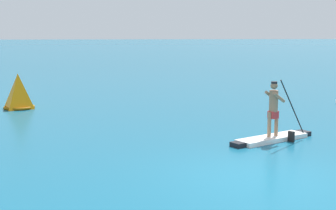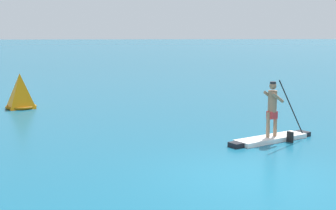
% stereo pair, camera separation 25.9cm
% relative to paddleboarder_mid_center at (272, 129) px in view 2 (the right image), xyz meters
% --- Properties ---
extents(ground, '(440.00, 440.00, 0.00)m').
position_rel_paddleboarder_mid_center_xyz_m(ground, '(-1.62, -3.46, -0.36)').
color(ground, '#145B7A').
extents(paddleboarder_mid_center, '(2.91, 1.78, 1.88)m').
position_rel_paddleboarder_mid_center_xyz_m(paddleboarder_mid_center, '(0.00, 0.00, 0.00)').
color(paddleboarder_mid_center, white).
rests_on(paddleboarder_mid_center, ground).
extents(race_marker_buoy, '(1.39, 1.39, 1.49)m').
position_rel_paddleboarder_mid_center_xyz_m(race_marker_buoy, '(-8.59, 7.28, 0.32)').
color(race_marker_buoy, orange).
rests_on(race_marker_buoy, ground).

